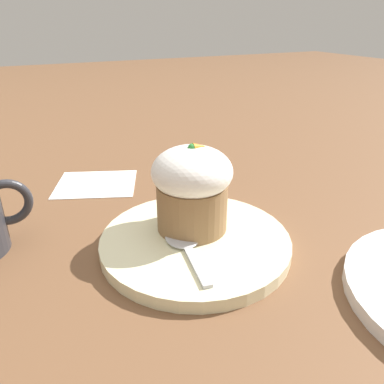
% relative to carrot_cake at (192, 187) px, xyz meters
% --- Properties ---
extents(ground_plane, '(4.00, 4.00, 0.00)m').
position_rel_carrot_cake_xyz_m(ground_plane, '(-0.01, -0.02, -0.07)').
color(ground_plane, brown).
extents(dessert_plate, '(0.22, 0.22, 0.02)m').
position_rel_carrot_cake_xyz_m(dessert_plate, '(-0.01, -0.02, -0.06)').
color(dessert_plate, beige).
rests_on(dessert_plate, ground_plane).
extents(carrot_cake, '(0.09, 0.09, 0.11)m').
position_rel_carrot_cake_xyz_m(carrot_cake, '(0.00, 0.00, 0.00)').
color(carrot_cake, olive).
rests_on(carrot_cake, dessert_plate).
extents(spoon, '(0.05, 0.11, 0.01)m').
position_rel_carrot_cake_xyz_m(spoon, '(-0.02, -0.03, -0.05)').
color(spoon, '#B7B7BC').
rests_on(spoon, dessert_plate).
extents(paper_napkin, '(0.16, 0.14, 0.00)m').
position_rel_carrot_cake_xyz_m(paper_napkin, '(-0.07, 0.21, -0.07)').
color(paper_napkin, white).
rests_on(paper_napkin, ground_plane).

